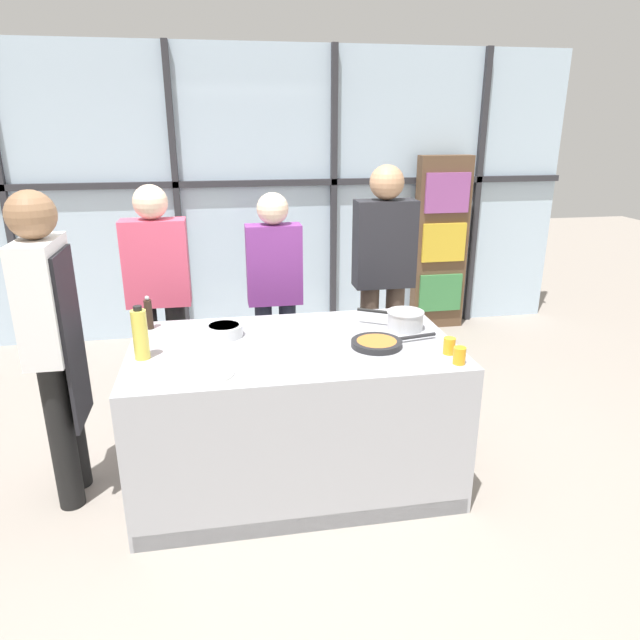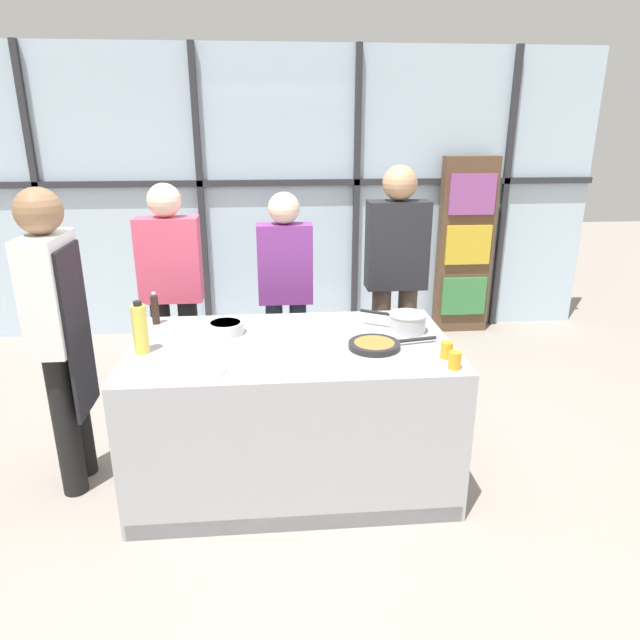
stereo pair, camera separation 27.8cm
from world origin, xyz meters
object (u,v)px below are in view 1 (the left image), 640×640
Objects in this scene: spectator_center_right at (384,269)px; juice_glass_near at (459,356)px; chef at (52,334)px; mixing_bowl at (224,330)px; frying_pan at (378,343)px; spectator_far_left at (159,289)px; white_plate at (211,374)px; oil_bottle at (140,334)px; juice_glass_far at (449,346)px; saucepan at (405,320)px; spectator_center_left at (275,287)px; pepper_grinder at (149,314)px.

spectator_center_right is 1.48m from juice_glass_near.
mixing_bowl is at bearing 99.25° from chef.
mixing_bowl is (-0.86, 0.32, 0.02)m from frying_pan.
spectator_far_left is 0.96m from mixing_bowl.
chef is at bearing 154.37° from white_plate.
spectator_center_right is 1.49m from mixing_bowl.
oil_bottle is 1.68m from juice_glass_far.
frying_pan is 5.65× the size of juice_glass_near.
chef reaches higher than juice_glass_near.
frying_pan is 1.36× the size of saucepan.
oil_bottle is at bearing 33.65° from spectator_center_right.
frying_pan reaches higher than white_plate.
frying_pan is (-0.36, -1.16, -0.13)m from spectator_center_right.
juice_glass_near is at bearing 77.28° from chef.
spectator_center_right is at bearing 34.65° from mixing_bowl.
spectator_center_right reaches higher than chef.
juice_glass_far is at bearing 141.26° from spectator_far_left.
spectator_center_left is 17.64× the size of juice_glass_far.
juice_glass_far is at bearing 80.90° from chef.
spectator_far_left is 2.14m from juice_glass_far.
pepper_grinder reaches higher than juice_glass_far.
juice_glass_near and juice_glass_far have the same top height.
juice_glass_far is (1.67, -0.71, -0.05)m from pepper_grinder.
frying_pan is 0.92m from mixing_bowl.
spectator_center_left is at bearing 127.35° from chef.
mixing_bowl is at bearing 34.65° from spectator_center_right.
white_plate is at bearing 71.54° from spectator_center_left.
juice_glass_near is (1.22, -0.63, 0.01)m from mixing_bowl.
white_plate is at bearing -98.17° from mixing_bowl.
chef is at bearing 24.93° from spectator_center_right.
spectator_far_left is 1.04× the size of spectator_center_left.
chef reaches higher than saucepan.
spectator_far_left is at bearing 141.26° from juice_glass_far.
pepper_grinder is (-0.00, -0.63, 0.02)m from spectator_far_left.
juice_glass_far is (0.00, 0.14, 0.00)m from juice_glass_near.
juice_glass_far is at bearing -26.37° from frying_pan.
spectator_center_right is at bearing 33.65° from oil_bottle.
spectator_center_left is at bearing 121.82° from juice_glass_far.
spectator_center_right is at bearing 89.73° from juice_glass_near.
spectator_far_left is 1.68m from spectator_center_right.
juice_glass_near is at bearing -27.41° from mixing_bowl.
saucepan is (-0.12, -0.91, -0.09)m from spectator_center_right.
spectator_center_right is at bearing 114.93° from chef.
oil_bottle reaches higher than frying_pan.
pepper_grinder is (-1.32, 0.53, 0.08)m from frying_pan.
mixing_bowl is 1.31m from juice_glass_far.
spectator_center_right is at bearing 82.24° from saucepan.
oil_bottle reaches higher than pepper_grinder.
spectator_far_left is 8.03× the size of pepper_grinder.
oil_bottle is at bearing -88.81° from pepper_grinder.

